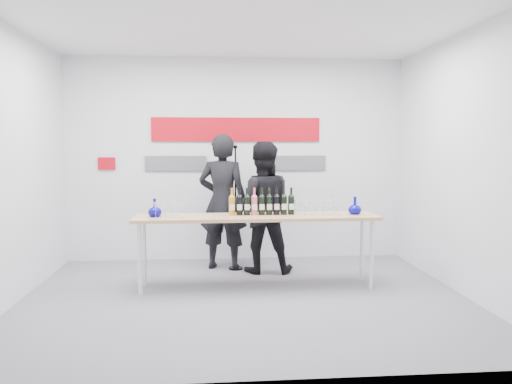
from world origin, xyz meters
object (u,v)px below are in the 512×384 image
(mic_stand, at_px, (236,232))
(tasting_table, at_px, (257,221))
(presenter_left, at_px, (223,202))
(presenter_right, at_px, (262,207))

(mic_stand, bearing_deg, tasting_table, -54.04)
(presenter_left, bearing_deg, presenter_right, 172.87)
(tasting_table, height_order, presenter_right, presenter_right)
(presenter_left, height_order, mic_stand, presenter_left)
(tasting_table, relative_size, presenter_left, 1.56)
(presenter_right, bearing_deg, presenter_left, -18.63)
(presenter_left, xyz_separation_m, presenter_right, (0.52, -0.22, -0.05))
(tasting_table, bearing_deg, presenter_left, 111.67)
(tasting_table, bearing_deg, presenter_right, 79.66)
(presenter_left, height_order, presenter_right, presenter_left)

